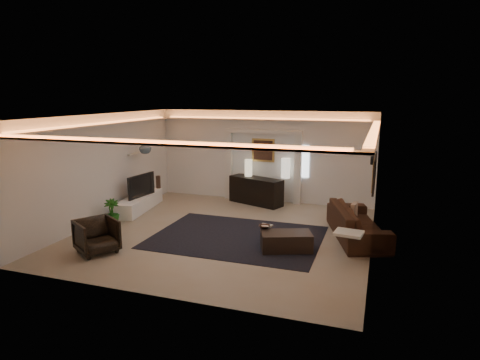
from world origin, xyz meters
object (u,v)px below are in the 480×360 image
(armchair, at_px, (97,236))
(sofa, at_px, (357,223))
(console, at_px, (256,191))
(coffee_table, at_px, (286,241))

(armchair, bearing_deg, sofa, -30.25)
(console, height_order, sofa, console)
(sofa, xyz_separation_m, armchair, (-5.31, -2.84, -0.00))
(coffee_table, bearing_deg, sofa, 23.07)
(sofa, xyz_separation_m, coffee_table, (-1.43, -1.38, -0.17))
(coffee_table, xyz_separation_m, armchair, (-3.89, -1.46, 0.17))
(armchair, bearing_deg, console, 9.42)
(console, xyz_separation_m, armchair, (-2.09, -5.11, -0.03))
(console, height_order, coffee_table, console)
(sofa, height_order, coffee_table, sofa)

